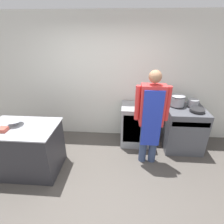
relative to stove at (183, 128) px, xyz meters
The scene contains 11 objects.
ground_plane 2.18m from the stove, 137.68° to the right, with size 14.00×14.00×0.00m, color #4C4742.
wall_back 1.87m from the stove, 164.39° to the left, with size 8.00×0.05×2.70m.
prep_counter 3.09m from the stove, 162.67° to the right, with size 1.17×0.78×0.89m.
stove is the anchor object (origin of this frame).
fridge_unit 1.01m from the stove, behind, with size 0.61×0.59×0.90m.
person_cook 1.10m from the stove, 145.57° to the right, with size 0.59×0.24×1.78m.
mixing_bowl 3.23m from the stove, 164.48° to the right, with size 0.27×0.27×0.09m.
plastic_tub 3.36m from the stove, 161.28° to the right, with size 0.13×0.13×0.06m.
stock_pot 0.62m from the stove, 143.13° to the left, with size 0.29×0.29×0.23m.
saute_pan 0.53m from the stove, 39.66° to the right, with size 0.28×0.28×0.04m.
sauce_pot 0.57m from the stove, 40.16° to the left, with size 0.20×0.20×0.14m.
Camera 1 is at (0.32, -1.86, 2.34)m, focal length 28.00 mm.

